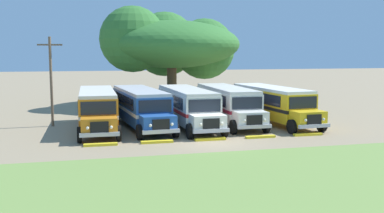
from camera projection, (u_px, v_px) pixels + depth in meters
ground_plane at (212, 141)px, 27.88m from camera, size 220.00×220.00×0.00m
foreground_grass_strip at (269, 180)px, 19.38m from camera, size 80.00×11.63×0.01m
parked_bus_slot_0 at (97, 107)px, 32.24m from camera, size 2.82×10.86×2.82m
parked_bus_slot_1 at (141, 106)px, 33.10m from camera, size 3.53×10.97×2.82m
parked_bus_slot_2 at (188, 105)px, 33.49m from camera, size 2.94×10.87×2.82m
parked_bus_slot_3 at (228, 103)px, 35.08m from camera, size 2.73×10.85×2.82m
parked_bus_slot_4 at (273, 103)px, 35.20m from camera, size 3.44×10.96×2.82m
curb_wheelstop_0 at (101, 145)px, 26.52m from camera, size 2.00×0.36×0.15m
curb_wheelstop_1 at (157, 142)px, 27.34m from camera, size 2.00×0.36×0.15m
curb_wheelstop_2 at (210, 139)px, 28.16m from camera, size 2.00×0.36×0.15m
curb_wheelstop_3 at (260, 137)px, 28.98m from camera, size 2.00×0.36×0.15m
curb_wheelstop_4 at (308, 134)px, 29.79m from camera, size 2.00×0.36×0.15m
broad_shade_tree at (170, 44)px, 47.55m from camera, size 14.99×15.03×10.18m
utility_pole at (51, 79)px, 33.17m from camera, size 1.80×0.20×6.71m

